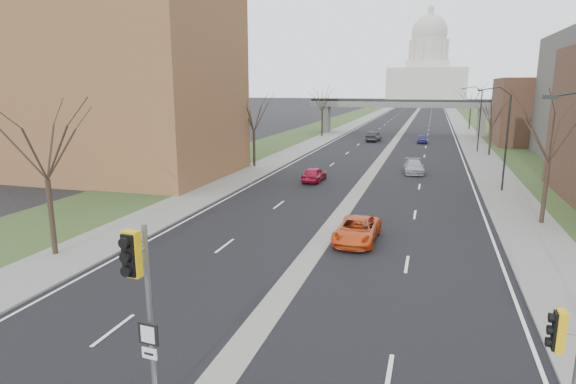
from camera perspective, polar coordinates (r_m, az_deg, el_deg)
The scene contains 24 objects.
road_surface at distance 162.02m, azimuth 14.81°, elevation 8.92°, with size 20.00×600.00×0.01m, color black.
median_strip at distance 162.02m, azimuth 14.81°, elevation 8.92°, with size 1.20×600.00×0.02m, color gray.
sidewalk_right at distance 162.03m, azimuth 19.10°, elevation 8.67°, with size 4.00×600.00×0.12m, color gray.
sidewalk_left at distance 162.89m, azimuth 10.54°, elevation 9.15°, with size 4.00×600.00×0.12m, color gray.
grass_verge_right at distance 162.37m, azimuth 21.23°, elevation 8.52°, with size 8.00×600.00×0.10m, color #314821.
grass_verge_left at distance 163.66m, azimuth 8.43°, elevation 9.24°, with size 8.00×600.00×0.10m, color #314821.
apartment_building at distance 52.49m, azimuth -21.30°, elevation 14.01°, with size 25.00×16.00×22.00m, color #8E6038.
commercial_block_far at distance 83.35m, azimuth 28.21°, elevation 8.36°, with size 14.00×14.00×10.00m, color brown.
pedestrian_bridge at distance 91.95m, azimuth 13.25°, elevation 9.64°, with size 34.00×3.00×6.45m.
capitol at distance 331.87m, azimuth 16.17°, elevation 13.66°, with size 48.00×42.00×55.75m.
streetlight_mid at distance 44.02m, azimuth 23.73°, elevation 8.98°, with size 2.61×0.20×8.70m.
streetlight_far at distance 69.89m, azimuth 21.28°, elevation 10.08°, with size 2.61×0.20×8.70m.
tree_left_a at distance 27.33m, azimuth -27.13°, elevation 6.51°, with size 7.20×7.20×9.40m.
tree_left_b at distance 53.19m, azimuth -4.10°, elevation 9.62°, with size 6.75×6.75×8.81m.
tree_left_c at distance 85.79m, azimuth 4.11°, elevation 11.23°, with size 7.65×7.65×9.99m.
tree_right_a at distance 34.50m, azimuth 28.92°, elevation 7.28°, with size 7.20×7.20×9.40m.
tree_right_b at distance 67.13m, azimuth 23.12°, elevation 8.90°, with size 6.30×6.30×8.22m.
tree_right_c at distance 106.93m, azimuth 20.94°, elevation 10.69°, with size 7.65×7.65×9.99m.
signal_pole_median at distance 13.11m, azimuth -17.09°, elevation -10.90°, with size 0.62×0.88×5.38m.
car_left_near at distance 45.41m, azimuth 3.12°, elevation 2.13°, with size 1.65×4.10×1.40m, color maroon.
car_left_far at distance 80.10m, azimuth 10.13°, elevation 6.49°, with size 1.66×4.75×1.57m, color black.
car_right_near at distance 28.17m, azimuth 8.19°, elevation -4.47°, with size 2.27×4.93×1.37m, color #CD4515.
car_right_mid at distance 51.38m, azimuth 14.69°, elevation 2.91°, with size 1.89×4.64×1.35m, color #9D9DA4.
car_right_far at distance 79.30m, azimuth 15.63°, elevation 6.07°, with size 1.53×3.80×1.29m, color navy.
Camera 1 is at (5.84, -11.68, 8.82)m, focal length 30.00 mm.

